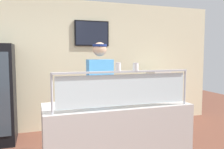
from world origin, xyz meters
TOP-DOWN VIEW (x-y plane):
  - shop_rear_unit at (0.92, 2.51)m, footprint 6.23×0.13m
  - serving_counter at (0.91, 0.35)m, footprint 1.83×0.71m
  - sneeze_guard at (0.91, 0.06)m, footprint 1.65×0.06m
  - pizza_tray at (0.92, 0.44)m, footprint 0.46×0.46m
  - pizza_server at (0.96, 0.42)m, footprint 0.09×0.28m
  - parmesan_shaker at (0.83, 0.06)m, footprint 0.06×0.06m
  - pepper_flake_shaker at (1.05, 0.06)m, footprint 0.07×0.07m
  - worker_figure at (0.88, 0.99)m, footprint 0.41×0.50m
  - prep_shelf at (2.46, 2.02)m, footprint 0.70×0.55m
  - pizza_box_stack at (2.46, 2.02)m, footprint 0.44×0.42m

SIDE VIEW (x-z plane):
  - prep_shelf at x=2.46m, z-range 0.00..0.90m
  - serving_counter at x=0.91m, z-range 0.00..0.95m
  - pizza_tray at x=0.92m, z-range 0.95..0.98m
  - pizza_server at x=0.96m, z-range 0.99..0.99m
  - worker_figure at x=0.88m, z-range 0.13..1.89m
  - pizza_box_stack at x=2.46m, z-range 0.90..1.22m
  - sneeze_guard at x=0.91m, z-range 1.01..1.45m
  - shop_rear_unit at x=0.92m, z-range 0.01..2.71m
  - pepper_flake_shaker at x=1.05m, z-range 1.39..1.48m
  - parmesan_shaker at x=0.83m, z-range 1.39..1.48m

